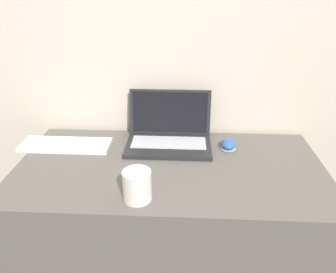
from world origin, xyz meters
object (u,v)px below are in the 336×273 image
(external_keyboard, at_px, (66,145))
(laptop, at_px, (169,134))
(drink_cup, at_px, (137,185))
(computer_mouse, at_px, (228,145))

(external_keyboard, bearing_deg, laptop, 7.14)
(laptop, height_order, external_keyboard, laptop)
(drink_cup, xyz_separation_m, computer_mouse, (0.36, 0.40, -0.04))
(laptop, height_order, drink_cup, laptop)
(drink_cup, distance_m, computer_mouse, 0.54)
(computer_mouse, bearing_deg, drink_cup, -132.22)
(drink_cup, height_order, external_keyboard, drink_cup)
(laptop, bearing_deg, drink_cup, -101.65)
(drink_cup, height_order, computer_mouse, drink_cup)
(external_keyboard, bearing_deg, computer_mouse, 1.89)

